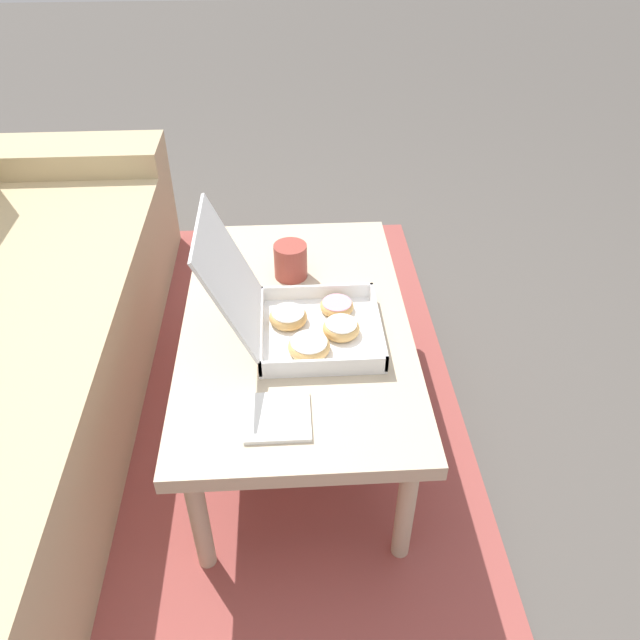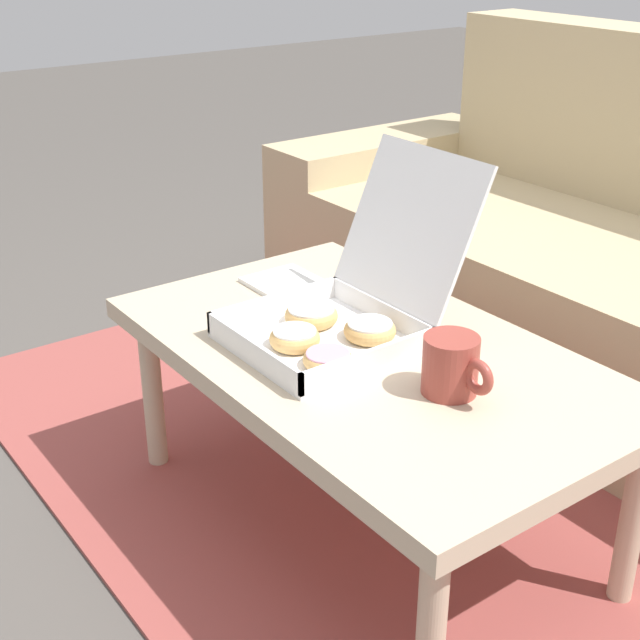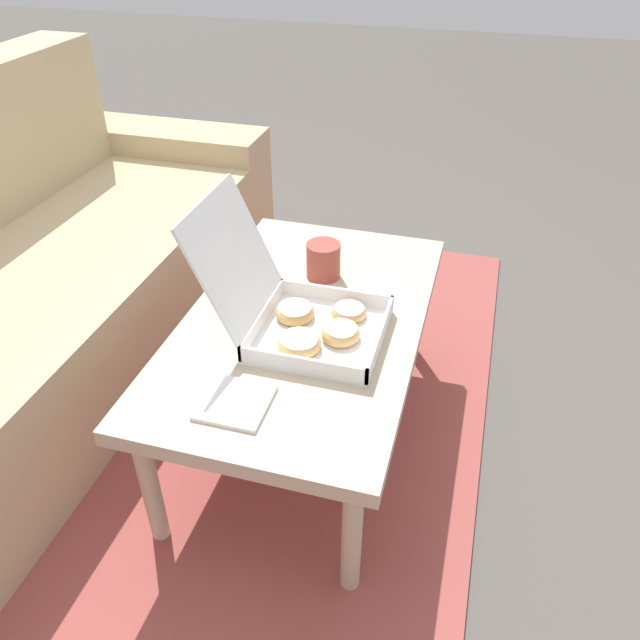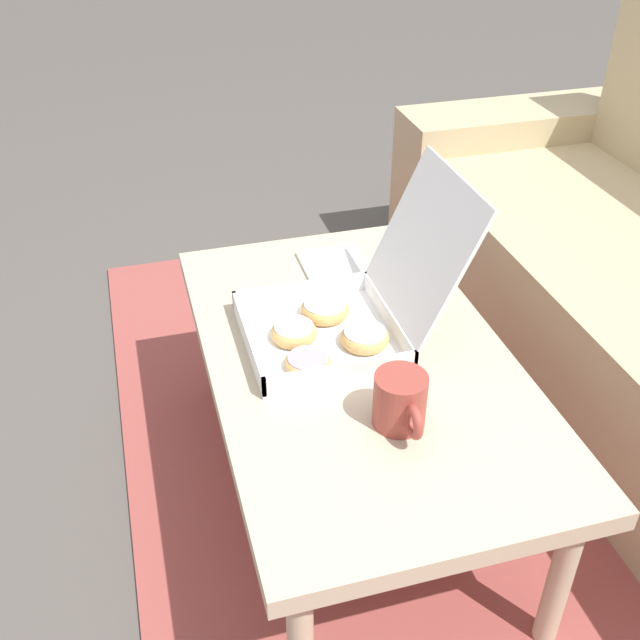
# 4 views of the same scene
# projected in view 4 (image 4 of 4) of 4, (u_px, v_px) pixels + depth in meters

# --- Properties ---
(ground_plane) EXTENTS (12.00, 12.00, 0.00)m
(ground_plane) POSITION_uv_depth(u_px,v_px,m) (408.00, 481.00, 1.77)
(ground_plane) COLOR #514C47
(area_rug) EXTENTS (2.34, 1.88, 0.01)m
(area_rug) POSITION_uv_depth(u_px,v_px,m) (523.00, 455.00, 1.83)
(area_rug) COLOR #994742
(area_rug) RESTS_ON ground_plane
(coffee_table) EXTENTS (1.01, 0.60, 0.41)m
(coffee_table) POSITION_uv_depth(u_px,v_px,m) (358.00, 370.00, 1.53)
(coffee_table) COLOR #C6B293
(coffee_table) RESTS_ON ground_plane
(pastry_box) EXTENTS (0.31, 0.43, 0.33)m
(pastry_box) POSITION_uv_depth(u_px,v_px,m) (344.00, 314.00, 1.52)
(pastry_box) COLOR white
(pastry_box) RESTS_ON coffee_table
(coffee_mug) EXTENTS (0.14, 0.10, 0.10)m
(coffee_mug) POSITION_uv_depth(u_px,v_px,m) (401.00, 401.00, 1.31)
(coffee_mug) COLOR #993D33
(coffee_mug) RESTS_ON coffee_table
(napkin_stack) EXTENTS (0.15, 0.15, 0.01)m
(napkin_stack) POSITION_uv_depth(u_px,v_px,m) (332.00, 263.00, 1.79)
(napkin_stack) COLOR white
(napkin_stack) RESTS_ON coffee_table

